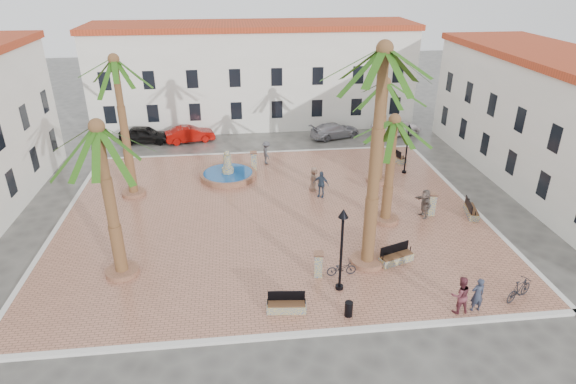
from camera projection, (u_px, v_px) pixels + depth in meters
name	position (u px, v px, depth m)	size (l,w,h in m)	color
ground	(272.00, 216.00, 30.49)	(120.00, 120.00, 0.00)	#56544F
plaza	(272.00, 214.00, 30.45)	(26.00, 22.00, 0.15)	#B17158
kerb_n	(261.00, 153.00, 40.31)	(26.30, 0.30, 0.16)	silver
kerb_s	(294.00, 335.00, 20.59)	(26.30, 0.30, 0.16)	silver
kerb_e	(468.00, 204.00, 31.79)	(0.30, 22.30, 0.16)	silver
kerb_w	(59.00, 226.00, 29.11)	(0.30, 22.30, 0.16)	silver
building_north	(254.00, 74.00, 46.35)	(30.40, 7.40, 9.50)	white
building_east	(564.00, 126.00, 32.39)	(7.40, 26.40, 9.00)	white
fountain	(228.00, 174.00, 35.40)	(4.10, 4.10, 2.12)	#9E654A
palm_nw	(116.00, 75.00, 29.43)	(5.16, 5.16, 9.43)	#9E654A
palm_sw	(100.00, 146.00, 21.58)	(5.42, 5.42, 8.19)	#9E654A
palm_s	(383.00, 74.00, 21.11)	(5.70, 5.70, 11.40)	#9E654A
palm_e	(393.00, 134.00, 27.21)	(5.27, 5.27, 6.77)	#9E654A
palm_ne	(385.00, 95.00, 32.22)	(5.24, 5.24, 7.54)	#9E654A
bench_s	(286.00, 306.00, 21.80)	(1.84, 0.72, 0.95)	gray
bench_se	(396.00, 258.00, 25.35)	(1.98, 1.18, 1.00)	gray
bench_e	(471.00, 211.00, 30.13)	(0.96, 1.92, 0.97)	gray
bench_ne	(396.00, 157.00, 38.44)	(1.10, 2.10, 1.06)	gray
lamppost_s	(342.00, 236.00, 22.15)	(0.48, 0.48, 4.37)	black
lamppost_e	(408.00, 140.00, 35.21)	(0.41, 0.41, 3.80)	black
bollard_se	(318.00, 264.00, 24.05)	(0.57, 0.57, 1.38)	gray
bollard_n	(254.00, 161.00, 36.53)	(0.52, 0.52, 1.45)	gray
bollard_e	(432.00, 204.00, 29.95)	(0.61, 0.61, 1.48)	gray
litter_bin	(349.00, 309.00, 21.47)	(0.37, 0.37, 0.73)	black
cyclist_a	(477.00, 295.00, 21.59)	(0.63, 0.41, 1.73)	#2A3042
bicycle_a	(341.00, 268.00, 24.27)	(0.53, 1.52, 0.80)	black
cyclist_b	(460.00, 295.00, 21.48)	(0.90, 0.70, 1.85)	brown
bicycle_b	(519.00, 289.00, 22.45)	(0.52, 1.82, 1.10)	black
pedestrian_fountain_a	(314.00, 179.00, 33.14)	(0.84, 0.55, 1.72)	#7D5F4E
pedestrian_fountain_b	(321.00, 184.00, 32.24)	(1.08, 0.45, 1.85)	#303E52
pedestrian_north	(266.00, 153.00, 37.56)	(1.20, 0.69, 1.86)	#454448
pedestrian_east	(425.00, 203.00, 29.66)	(1.71, 0.54, 1.84)	#6B5D55
car_black	(145.00, 135.00, 42.52)	(1.78, 4.43, 1.51)	black
car_red	(190.00, 134.00, 42.77)	(1.50, 4.29, 1.41)	#8F0A05
car_silver	(335.00, 130.00, 43.81)	(1.89, 4.64, 1.35)	#A0A0A8
car_white	(396.00, 128.00, 44.62)	(2.15, 4.66, 1.30)	white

